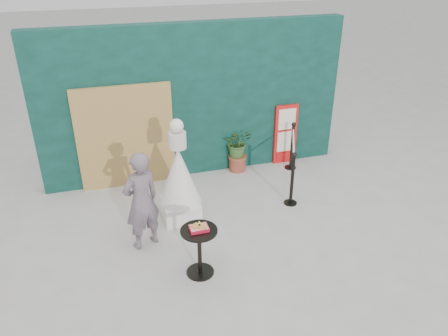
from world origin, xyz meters
TOP-DOWN VIEW (x-y plane):
  - ground at (0.00, 0.00)m, footprint 60.00×60.00m
  - back_wall at (0.00, 3.15)m, footprint 6.00×0.30m
  - bamboo_fence at (-1.40, 2.94)m, footprint 1.80×0.08m
  - woman at (-1.39, 0.89)m, footprint 0.69×0.59m
  - menu_board at (1.90, 2.95)m, footprint 0.50×0.07m
  - statue at (-0.69, 1.47)m, footprint 0.71×0.71m
  - cafe_table at (-0.73, -0.01)m, footprint 0.52×0.52m
  - food_basket at (-0.73, -0.01)m, footprint 0.26×0.19m
  - planter at (0.81, 2.88)m, footprint 0.56×0.49m
  - stanchion_barrier at (1.62, 1.99)m, footprint 0.84×1.54m

SIDE VIEW (x-z plane):
  - ground at x=0.00m, z-range 0.00..0.00m
  - stanchion_barrier at x=1.62m, z-range -0.02..1.01m
  - cafe_table at x=-0.73m, z-range 0.12..0.87m
  - planter at x=0.81m, z-range 0.08..1.03m
  - menu_board at x=1.90m, z-range 0.00..1.30m
  - statue at x=-0.69m, z-range -0.17..1.66m
  - food_basket at x=-0.73m, z-range 0.73..0.84m
  - woman at x=-1.39m, z-range 0.00..1.60m
  - bamboo_fence at x=-1.40m, z-range 0.00..2.00m
  - back_wall at x=0.00m, z-range 0.00..3.00m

